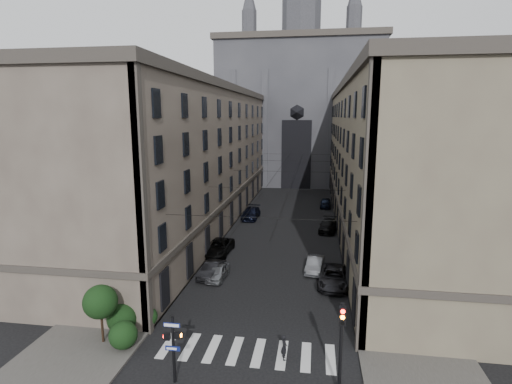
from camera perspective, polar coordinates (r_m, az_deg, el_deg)
The scene contains 19 objects.
sidewalk_left at distance 57.51m, azimuth -6.35°, elevation -4.07°, with size 7.00×80.00×0.15m, color #383533.
sidewalk_right at distance 56.02m, azimuth 14.97°, elevation -4.78°, with size 7.00×80.00×0.15m, color #383533.
zebra_crossing at distance 27.33m, azimuth -1.33°, elevation -21.82°, with size 11.00×3.20×0.01m, color beige.
building_left at distance 56.71m, azimuth -9.42°, elevation 5.17°, with size 13.60×60.60×18.85m.
building_right at distance 54.76m, azimuth 18.51°, elevation 4.57°, with size 13.60×60.60×18.85m.
gothic_tower at distance 92.78m, azimuth 6.26°, elevation 12.59°, with size 35.00×23.00×58.00m.
pedestrian_signal_left at distance 24.05m, azimuth -11.76°, elevation -20.52°, with size 1.02×0.38×4.00m.
traffic_light_right at distance 22.74m, azimuth 12.09°, elevation -19.67°, with size 0.34×0.50×5.20m.
shrub_cluster at distance 29.05m, azimuth -19.29°, elevation -16.29°, with size 3.90×4.40×3.90m.
tram_wires at distance 53.98m, azimuth 4.24°, elevation 2.77°, with size 14.00×60.00×0.43m.
car_left_near at distance 37.53m, azimuth -5.46°, elevation -11.31°, with size 1.54×3.82×1.30m, color gray.
car_left_midnear at distance 38.02m, azimuth -6.36°, elevation -10.98°, with size 1.44×4.14×1.36m, color black.
car_left_midfar at distance 43.84m, azimuth -5.40°, elevation -7.85°, with size 2.56×5.54×1.54m, color black.
car_left_far at distance 58.33m, azimuth -0.72°, elevation -3.06°, with size 2.22×5.47×1.59m, color black.
car_right_near at distance 39.45m, azimuth 8.42°, elevation -10.19°, with size 1.47×4.22×1.39m, color slate.
car_right_midnear at distance 36.65m, azimuth 11.11°, elevation -11.82°, with size 2.57×5.58×1.55m, color black.
car_right_midfar at distance 52.85m, azimuth 10.25°, elevation -4.76°, with size 2.08×5.10×1.48m, color black.
car_right_far at distance 66.54m, azimuth 9.92°, elevation -1.54°, with size 1.74×4.33×1.47m, color black.
pedestrian at distance 26.27m, azimuth 4.05°, elevation -21.25°, with size 0.59×0.39×1.61m, color black.
Camera 1 is at (4.03, -17.68, 14.72)m, focal length 28.00 mm.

